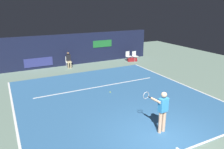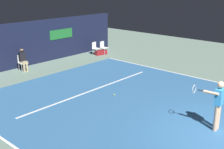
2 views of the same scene
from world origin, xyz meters
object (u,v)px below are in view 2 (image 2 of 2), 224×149
tennis_player (218,103)px  tennis_ball (114,95)px  courtside_chair_near (103,47)px  courtside_chair_far (96,48)px  equipment_bag (101,52)px  line_judge_on_chair (23,59)px

tennis_player → tennis_ball: 4.69m
courtside_chair_near → tennis_ball: 7.98m
tennis_ball → courtside_chair_far: bearing=51.1°
tennis_ball → equipment_bag: (5.13, 5.78, 0.11)m
tennis_player → tennis_ball: tennis_player is taller
tennis_player → courtside_chair_near: (5.46, 10.41, -0.49)m
courtside_chair_far → equipment_bag: size_ratio=1.05×
line_judge_on_chair → courtside_chair_far: size_ratio=1.50×
line_judge_on_chair → courtside_chair_near: line_judge_on_chair is taller
tennis_ball → courtside_chair_near: bearing=47.0°
tennis_player → equipment_bag: size_ratio=2.06×
tennis_player → tennis_ball: bearing=89.7°
tennis_ball → equipment_bag: bearing=48.4°
line_judge_on_chair → courtside_chair_near: bearing=-5.0°
line_judge_on_chair → courtside_chair_far: 5.47m
tennis_player → tennis_ball: size_ratio=25.44×
equipment_bag → courtside_chair_near: bearing=21.1°
tennis_player → equipment_bag: (5.15, 10.37, -0.83)m
line_judge_on_chair → tennis_ball: (0.58, -6.35, -0.64)m
courtside_chair_near → courtside_chair_far: bearing=157.3°
line_judge_on_chair → courtside_chair_near: size_ratio=1.50×
courtside_chair_near → tennis_ball: courtside_chair_near is taller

